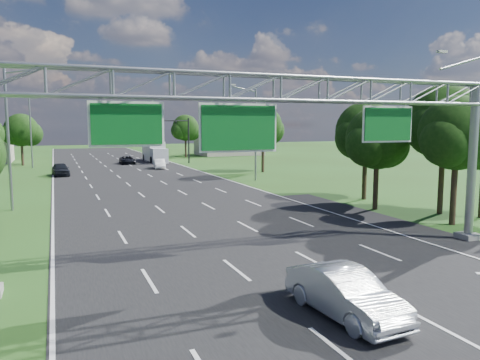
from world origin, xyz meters
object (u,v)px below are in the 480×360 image
sign_gantry (279,103)px  silver_sedan (345,293)px  traffic_signal (166,130)px  box_truck (155,152)px

sign_gantry → silver_sedan: size_ratio=5.14×
sign_gantry → silver_sedan: 8.68m
traffic_signal → silver_sedan: bearing=-97.5°
sign_gantry → box_truck: size_ratio=2.69×
silver_sedan → box_truck: size_ratio=0.52×
silver_sedan → box_truck: (6.96, 64.11, 0.83)m
sign_gantry → box_truck: 58.60m
silver_sedan → box_truck: bearing=79.1°
silver_sedan → traffic_signal: bearing=77.8°
traffic_signal → box_truck: size_ratio=1.40×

